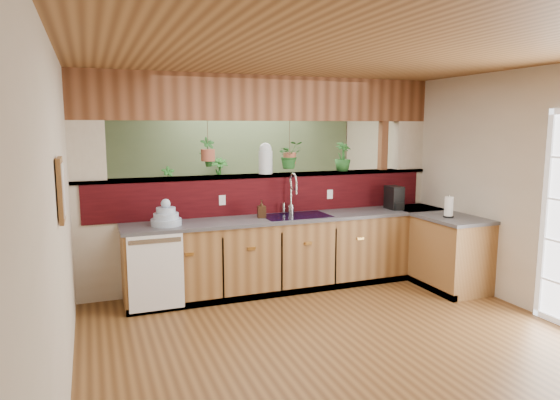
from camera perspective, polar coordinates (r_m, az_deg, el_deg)
name	(u,v)px	position (r m, az deg, el deg)	size (l,w,h in m)	color
ground	(310,317)	(5.39, 3.39, -13.19)	(4.60, 7.00, 0.01)	brown
ceiling	(312,63)	(5.05, 3.66, 15.40)	(4.60, 7.00, 0.01)	brown
wall_back	(223,168)	(8.35, -6.50, 3.70)	(4.60, 0.02, 2.60)	beige
wall_left	(64,208)	(4.61, -23.45, -0.83)	(0.02, 7.00, 2.60)	beige
wall_right	(489,185)	(6.36, 22.74, 1.59)	(0.02, 7.00, 2.60)	beige
pass_through_partition	(269,189)	(6.32, -1.31, 1.22)	(4.60, 0.21, 2.60)	beige
pass_through_ledge	(266,175)	(6.29, -1.58, 2.83)	(4.60, 0.21, 0.04)	brown
header_beam	(266,98)	(6.27, -1.62, 11.54)	(4.60, 0.15, 0.55)	brown
sage_backwall	(224,168)	(8.33, -6.47, 3.69)	(4.55, 0.02, 2.55)	#596F4B
countertop	(342,249)	(6.35, 7.09, -5.63)	(4.14, 1.52, 0.90)	brown
dishwasher	(156,273)	(5.47, -13.97, -8.05)	(0.58, 0.03, 0.82)	white
navy_sink	(296,222)	(6.12, 1.82, -2.54)	(0.82, 0.50, 0.18)	black
framed_print	(61,190)	(3.79, -23.73, 1.08)	(0.04, 0.35, 0.45)	brown
faucet	(292,192)	(6.20, 1.39, 0.95)	(0.22, 0.23, 0.52)	#B7B7B2
dish_stack	(166,217)	(5.64, -12.89, -1.93)	(0.34, 0.34, 0.30)	#A3B6D2
soap_dispenser	(262,209)	(5.95, -2.12, -1.03)	(0.10, 0.10, 0.21)	#3D2516
coffee_maker	(394,199)	(6.74, 12.95, 0.16)	(0.16, 0.27, 0.30)	black
paper_towel	(449,207)	(6.32, 18.73, -0.80)	(0.12, 0.12, 0.26)	black
glass_jar	(266,158)	(6.27, -1.67, 4.78)	(0.18, 0.18, 0.39)	silver
ledge_plant_right	(343,157)	(6.71, 7.17, 4.94)	(0.21, 0.21, 0.38)	#1E561F
hanging_plant_a	(208,143)	(6.06, -8.26, 6.51)	(0.21, 0.17, 0.48)	brown
hanging_plant_b	(290,143)	(6.38, 1.11, 6.51)	(0.32, 0.28, 0.54)	brown
shelving_console	(202,219)	(8.12, -8.95, -2.19)	(1.41, 0.38, 0.94)	black
shelf_plant_a	(168,179)	(7.93, -12.63, 2.35)	(0.21, 0.14, 0.40)	#1E561F
shelf_plant_b	(219,174)	(8.08, -6.97, 3.00)	(0.29, 0.29, 0.51)	#1E561F
floor_plant	(281,237)	(7.23, 0.10, -4.28)	(0.71, 0.61, 0.79)	#1E561F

